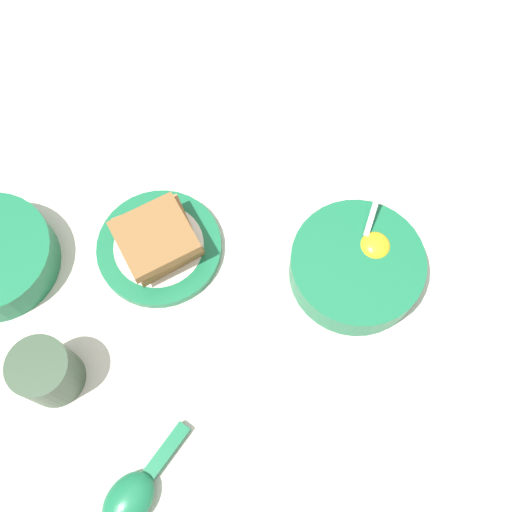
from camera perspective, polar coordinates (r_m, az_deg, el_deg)
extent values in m
plane|color=beige|center=(0.80, -6.18, -4.12)|extent=(3.00, 3.00, 0.00)
cylinder|color=#196B42|center=(0.80, 9.51, -1.03)|extent=(0.18, 0.18, 0.05)
cylinder|color=white|center=(0.80, 9.56, -0.90)|extent=(0.15, 0.15, 0.02)
ellipsoid|color=yellow|center=(0.79, 11.26, 0.94)|extent=(0.04, 0.04, 0.02)
cylinder|color=black|center=(0.78, 8.88, -1.56)|extent=(0.04, 0.04, 0.00)
ellipsoid|color=silver|center=(0.79, 10.06, 0.71)|extent=(0.03, 0.02, 0.01)
cube|color=silver|center=(0.79, 10.98, 3.81)|extent=(0.01, 0.05, 0.03)
cylinder|color=#196B42|center=(0.83, -9.17, 0.81)|extent=(0.17, 0.17, 0.01)
cylinder|color=white|center=(0.82, -9.25, 1.02)|extent=(0.12, 0.12, 0.00)
cube|color=brown|center=(0.81, -9.25, 1.27)|extent=(0.12, 0.13, 0.02)
cube|color=#9E7042|center=(0.80, -9.51, 2.03)|extent=(0.12, 0.12, 0.02)
cube|color=brown|center=(0.78, -9.64, 1.80)|extent=(0.13, 0.13, 0.02)
ellipsoid|color=#196B42|center=(0.76, -12.05, -21.85)|extent=(0.06, 0.08, 0.03)
cube|color=#196B42|center=(0.76, -8.57, -17.99)|extent=(0.03, 0.08, 0.01)
cylinder|color=#334733|center=(0.78, -19.30, -10.40)|extent=(0.07, 0.07, 0.08)
cylinder|color=#472B16|center=(0.75, -20.02, -9.90)|extent=(0.06, 0.06, 0.01)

